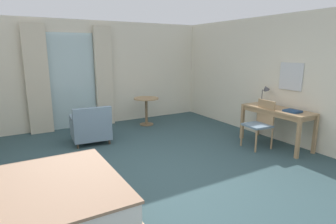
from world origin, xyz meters
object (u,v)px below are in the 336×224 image
object	(u,v)px
desk_chair	(261,121)
armchair_by_window	(91,127)
closed_book	(293,111)
round_cafe_table	(146,105)
writing_desk	(277,113)
desk_lamp	(265,90)
bed	(13,215)

from	to	relation	value
desk_chair	armchair_by_window	xyz separation A→B (m)	(-2.87, 1.99, -0.20)
closed_book	round_cafe_table	world-z (taller)	closed_book
desk_chair	writing_desk	bearing A→B (deg)	-15.91
desk_lamp	bed	bearing A→B (deg)	-167.09
desk_chair	round_cafe_table	distance (m)	2.96
bed	round_cafe_table	world-z (taller)	bed
bed	writing_desk	size ratio (longest dim) A/B	1.47
closed_book	armchair_by_window	world-z (taller)	closed_book
desk_lamp	armchair_by_window	size ratio (longest dim) A/B	0.52
writing_desk	desk_chair	world-z (taller)	desk_chair
bed	closed_book	distance (m)	4.76
armchair_by_window	round_cafe_table	world-z (taller)	armchair_by_window
desk_chair	closed_book	distance (m)	0.62
bed	closed_book	bearing A→B (deg)	3.49
desk_lamp	round_cafe_table	xyz separation A→B (m)	(-1.73, 2.32, -0.55)
bed	writing_desk	bearing A→B (deg)	7.81
round_cafe_table	armchair_by_window	bearing A→B (deg)	-156.75
writing_desk	desk_chair	xyz separation A→B (m)	(-0.35, 0.10, -0.15)
bed	desk_lamp	world-z (taller)	desk_lamp
desk_lamp	round_cafe_table	world-z (taller)	desk_lamp
bed	closed_book	xyz separation A→B (m)	(4.72, 0.29, 0.50)
closed_book	round_cafe_table	distance (m)	3.52
writing_desk	round_cafe_table	bearing A→B (deg)	119.29
closed_book	round_cafe_table	bearing A→B (deg)	114.75
desk_chair	closed_book	xyz separation A→B (m)	(0.32, -0.46, 0.26)
writing_desk	round_cafe_table	distance (m)	3.21
desk_chair	round_cafe_table	world-z (taller)	desk_chair
writing_desk	armchair_by_window	bearing A→B (deg)	146.98
writing_desk	desk_lamp	xyz separation A→B (m)	(0.16, 0.47, 0.39)
desk_lamp	armchair_by_window	xyz separation A→B (m)	(-3.37, 1.61, -0.74)
desk_chair	desk_lamp	world-z (taller)	desk_lamp
bed	desk_lamp	bearing A→B (deg)	12.91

